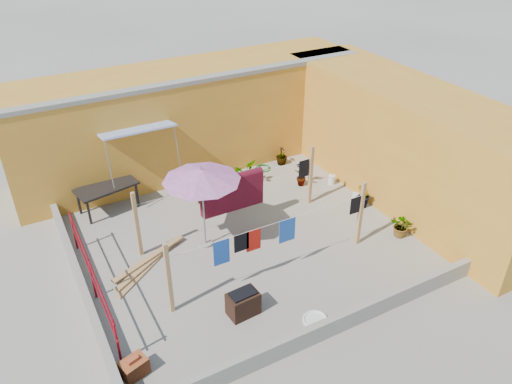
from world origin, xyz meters
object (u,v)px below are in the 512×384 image
brick_stack (134,367)px  white_basin (315,320)px  water_jug_b (332,180)px  patio_umbrella (201,175)px  green_hose (263,168)px  water_jug_a (355,198)px  brazier (243,303)px  plant_back_a (243,175)px  outdoor_table (107,188)px

brick_stack → white_basin: bearing=-8.1°
brick_stack → water_jug_b: (7.40, 3.98, -0.03)m
patio_umbrella → green_hose: size_ratio=4.48×
patio_umbrella → green_hose: bearing=40.8°
water_jug_a → green_hose: bearing=114.8°
brazier → green_hose: bearing=57.0°
plant_back_a → green_hose: bearing=32.3°
patio_umbrella → water_jug_a: 5.01m
outdoor_table → brick_stack: 5.94m
plant_back_a → water_jug_b: bearing=-25.4°
patio_umbrella → outdoor_table: bearing=121.7°
brick_stack → green_hose: (6.01, 5.82, -0.15)m
green_hose → plant_back_a: size_ratio=0.62×
patio_umbrella → outdoor_table: 3.55m
brazier → white_basin: brazier is taller
patio_umbrella → water_jug_b: (4.63, 0.96, -1.88)m
water_jug_b → green_hose: water_jug_b is taller
brick_stack → water_jug_b: brick_stack is taller
water_jug_a → brick_stack: bearing=-159.1°
outdoor_table → white_basin: size_ratio=3.27×
plant_back_a → water_jug_a: bearing=-43.5°
patio_umbrella → outdoor_table: (-1.73, 2.80, -1.34)m
patio_umbrella → outdoor_table: patio_umbrella is taller
white_basin → water_jug_a: 4.98m
brick_stack → green_hose: bearing=44.1°
water_jug_b → white_basin: bearing=-129.3°
patio_umbrella → brazier: size_ratio=3.32×
brick_stack → plant_back_a: (4.94, 5.15, 0.23)m
outdoor_table → brazier: bearing=-74.9°
patio_umbrella → plant_back_a: size_ratio=2.77×
outdoor_table → white_basin: 6.92m
water_jug_a → water_jug_b: bearing=90.0°
white_basin → plant_back_a: 5.82m
brazier → water_jug_b: size_ratio=2.02×
patio_umbrella → water_jug_b: patio_umbrella is taller
outdoor_table → brazier: 5.61m
patio_umbrella → white_basin: size_ratio=4.17×
white_basin → patio_umbrella: bearing=104.9°
brick_stack → brazier: brazier is taller
patio_umbrella → water_jug_a: bearing=-2.5°
green_hose → plant_back_a: (-1.07, -0.67, 0.37)m
brick_stack → brazier: (2.50, 0.42, 0.10)m
brick_stack → plant_back_a: plant_back_a is taller
white_basin → green_hose: bearing=70.1°
water_jug_b → green_hose: (-1.39, 1.84, -0.11)m
water_jug_b → plant_back_a: (-2.46, 1.17, 0.26)m
brick_stack → outdoor_table: bearing=79.9°
green_hose → outdoor_table: bearing=180.0°
water_jug_b → water_jug_a: bearing=-90.0°
plant_back_a → patio_umbrella: bearing=-135.6°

